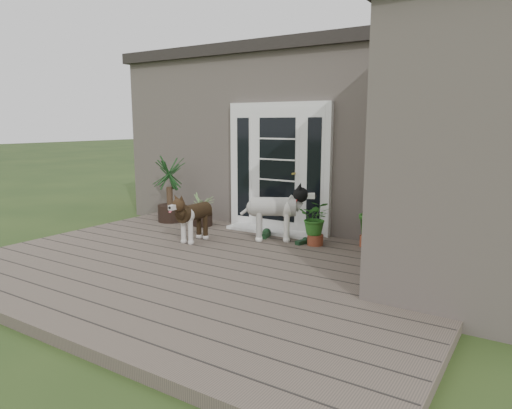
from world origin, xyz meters
The scene contains 17 objects.
deck centered at (0.00, 0.40, 0.06)m, with size 6.20×4.60×0.12m, color #6B5B4C.
house_main centered at (0.00, 4.65, 1.55)m, with size 7.40×4.00×3.10m, color #665E54.
roof_main centered at (0.00, 4.65, 3.20)m, with size 7.60×4.20×0.20m, color #2D2826.
house_wing centered at (2.90, 1.50, 1.55)m, with size 1.60×2.40×3.10m, color #665E54.
roof_wing centered at (2.90, 1.50, 3.20)m, with size 1.80×2.60×0.20m, color #2D2826.
door_unit centered at (-0.20, 2.60, 1.19)m, with size 1.90×0.14×2.15m, color white.
door_step centered at (-0.20, 2.40, 0.14)m, with size 1.60×0.40×0.05m, color white.
brindle_dog centered at (-0.91, 1.25, 0.45)m, with size 0.34×0.80×0.67m, color #302011, non-canonical shape.
white_dog centered at (0.09, 1.95, 0.51)m, with size 0.40×0.94×0.78m, color silver, non-canonical shape.
spider_plant centered at (-1.51, 2.18, 0.43)m, with size 0.59×0.59×0.63m, color #769058, non-canonical shape.
yucca centered at (-2.25, 2.13, 0.73)m, with size 0.85×0.85×1.23m, color #113416, non-canonical shape.
herb_a centered at (0.77, 2.05, 0.42)m, with size 0.48×0.48×0.61m, color #1C601B.
herb_b centered at (1.48, 2.40, 0.46)m, with size 0.45×0.45×0.68m, color #1C6523.
herb_c centered at (1.57, 2.32, 0.41)m, with size 0.37×0.37×0.58m, color #1D5F1B.
sapling centered at (2.28, 1.71, 0.86)m, with size 0.44×0.44×1.48m, color #28621C, non-canonical shape.
clog_left centered at (-0.12, 2.05, 0.17)m, with size 0.16×0.34×0.10m, color #143219, non-canonical shape.
clog_right centered at (0.58, 1.99, 0.16)m, with size 0.12×0.26×0.08m, color black, non-canonical shape.
Camera 1 is at (3.65, -4.11, 1.93)m, focal length 32.40 mm.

